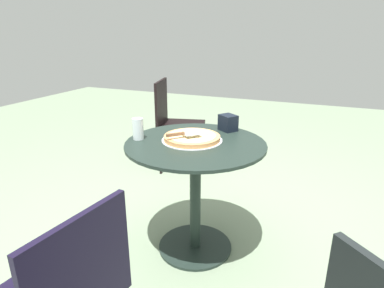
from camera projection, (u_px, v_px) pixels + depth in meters
name	position (u px, v px, depth m)	size (l,w,h in m)	color
ground_plane	(195.00, 247.00, 2.17)	(10.00, 10.00, 0.00)	gray
patio_table	(195.00, 176.00, 1.99)	(0.84, 0.84, 0.74)	#1E2B25
pizza_on_tray	(192.00, 138.00, 1.95)	(0.37, 0.37, 0.05)	silver
pizza_server	(183.00, 134.00, 1.89)	(0.19, 0.18, 0.02)	silver
drinking_cup	(138.00, 129.00, 1.96)	(0.07, 0.07, 0.13)	silver
napkin_dispenser	(228.00, 123.00, 2.13)	(0.11, 0.09, 0.11)	black
patio_chair_near	(174.00, 118.00, 3.26)	(0.52, 0.52, 0.91)	black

